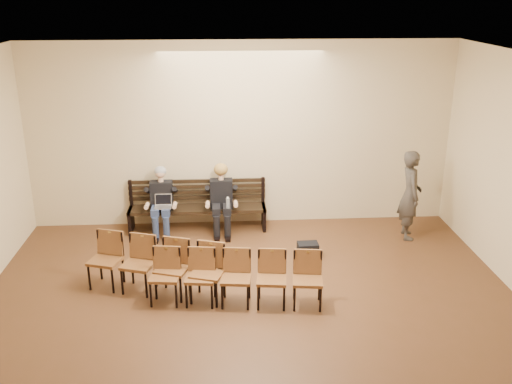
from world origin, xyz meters
TOP-DOWN VIEW (x-y plane):
  - room_walls at (0.00, 0.79)m, footprint 8.02×10.01m
  - bench at (-0.86, 4.65)m, footprint 2.60×0.90m
  - seated_man at (-1.51, 4.53)m, footprint 0.51×0.70m
  - seated_woman at (-0.40, 4.53)m, footprint 0.52×0.72m
  - laptop at (-1.47, 4.35)m, footprint 0.36×0.31m
  - water_bottle at (-0.29, 4.23)m, footprint 0.07×0.07m
  - bag at (1.06, 3.33)m, footprint 0.36×0.25m
  - passerby at (3.02, 4.05)m, footprint 0.51×0.73m
  - chair_row_front at (-1.42, 2.26)m, footprint 2.14×1.11m
  - chair_row_back at (-0.22, 1.87)m, footprint 2.53×0.74m

SIDE VIEW (x-z plane):
  - bag at x=1.06m, z-range 0.00..0.26m
  - bench at x=-0.86m, z-range 0.00..0.45m
  - chair_row_back at x=-0.22m, z-range 0.00..0.81m
  - chair_row_front at x=-1.42m, z-range 0.00..0.86m
  - water_bottle at x=-0.29m, z-range 0.45..0.67m
  - laptop at x=-1.47m, z-range 0.45..0.67m
  - seated_woman at x=-0.40m, z-range 0.00..1.20m
  - seated_man at x=-1.51m, z-range 0.00..1.22m
  - passerby at x=3.02m, z-range 0.00..1.90m
  - room_walls at x=0.00m, z-range 0.78..4.29m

